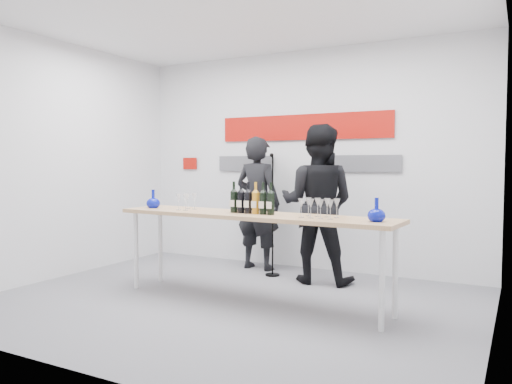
% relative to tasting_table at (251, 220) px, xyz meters
% --- Properties ---
extents(ground, '(5.00, 5.00, 0.00)m').
position_rel_tasting_table_xyz_m(ground, '(-0.21, -0.12, -0.86)').
color(ground, slate).
rests_on(ground, ground).
extents(back_wall, '(5.00, 0.04, 3.00)m').
position_rel_tasting_table_xyz_m(back_wall, '(-0.21, 1.88, 0.64)').
color(back_wall, silver).
rests_on(back_wall, ground).
extents(signage, '(3.38, 0.02, 0.79)m').
position_rel_tasting_table_xyz_m(signage, '(-0.26, 1.85, 0.95)').
color(signage, '#A70E07').
rests_on(signage, back_wall).
extents(tasting_table, '(3.13, 0.78, 0.93)m').
position_rel_tasting_table_xyz_m(tasting_table, '(0.00, 0.00, 0.00)').
color(tasting_table, tan).
rests_on(tasting_table, ground).
extents(wine_bottles, '(0.53, 0.10, 0.33)m').
position_rel_tasting_table_xyz_m(wine_bottles, '(0.01, -0.01, 0.24)').
color(wine_bottles, black).
rests_on(wine_bottles, tasting_table).
extents(decanter_left, '(0.16, 0.16, 0.21)m').
position_rel_tasting_table_xyz_m(decanter_left, '(-1.34, 0.04, 0.18)').
color(decanter_left, '#08139E').
rests_on(decanter_left, tasting_table).
extents(decanter_right, '(0.16, 0.16, 0.21)m').
position_rel_tasting_table_xyz_m(decanter_right, '(1.33, -0.10, 0.18)').
color(decanter_right, '#08139E').
rests_on(decanter_right, tasting_table).
extents(glasses_left, '(0.17, 0.23, 0.18)m').
position_rel_tasting_table_xyz_m(glasses_left, '(-0.86, 0.05, 0.16)').
color(glasses_left, silver).
rests_on(glasses_left, tasting_table).
extents(glasses_right, '(0.37, 0.24, 0.18)m').
position_rel_tasting_table_xyz_m(glasses_right, '(0.76, -0.04, 0.16)').
color(glasses_right, silver).
rests_on(glasses_right, tasting_table).
extents(presenter_left, '(0.69, 0.47, 1.81)m').
position_rel_tasting_table_xyz_m(presenter_left, '(-0.71, 1.48, 0.05)').
color(presenter_left, black).
rests_on(presenter_left, ground).
extents(presenter_right, '(1.02, 0.84, 1.92)m').
position_rel_tasting_table_xyz_m(presenter_right, '(0.28, 1.15, 0.10)').
color(presenter_right, black).
rests_on(presenter_right, ground).
extents(mic_stand, '(0.18, 0.18, 1.58)m').
position_rel_tasting_table_xyz_m(mic_stand, '(-0.35, 1.20, -0.38)').
color(mic_stand, black).
rests_on(mic_stand, ground).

